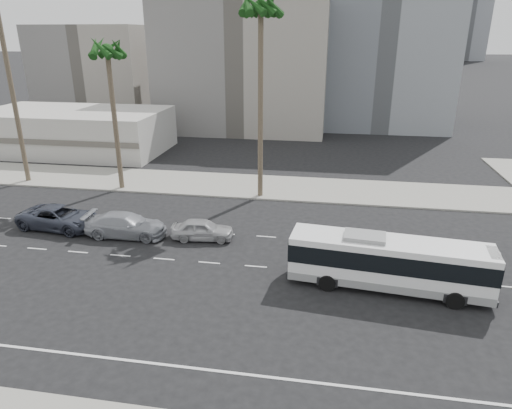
% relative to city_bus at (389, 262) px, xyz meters
% --- Properties ---
extents(ground, '(700.00, 700.00, 0.00)m').
position_rel_city_bus_xyz_m(ground, '(-4.74, 1.22, -1.66)').
color(ground, black).
rests_on(ground, ground).
extents(sidewalk_north, '(120.00, 7.00, 0.15)m').
position_rel_city_bus_xyz_m(sidewalk_north, '(-4.74, 16.72, -1.59)').
color(sidewalk_north, gray).
rests_on(sidewalk_north, ground).
extents(commercial_low, '(22.00, 12.16, 5.00)m').
position_rel_city_bus_xyz_m(commercial_low, '(-34.74, 27.21, 0.84)').
color(commercial_low, '#B8B4AD').
rests_on(commercial_low, ground).
extents(midrise_beige_west, '(24.00, 18.00, 18.00)m').
position_rel_city_bus_xyz_m(midrise_beige_west, '(-16.74, 46.22, 7.34)').
color(midrise_beige_west, gray).
rests_on(midrise_beige_west, ground).
extents(midrise_gray_center, '(20.00, 20.00, 26.00)m').
position_rel_city_bus_xyz_m(midrise_gray_center, '(3.26, 53.22, 11.34)').
color(midrise_gray_center, slate).
rests_on(midrise_gray_center, ground).
extents(midrise_beige_far, '(18.00, 16.00, 15.00)m').
position_rel_city_bus_xyz_m(midrise_beige_far, '(-42.74, 51.22, 5.84)').
color(midrise_beige_far, gray).
rests_on(midrise_beige_far, ground).
extents(highrise_far, '(22.00, 22.00, 60.00)m').
position_rel_city_bus_xyz_m(highrise_far, '(65.26, 261.22, 28.34)').
color(highrise_far, slate).
rests_on(highrise_far, ground).
extents(city_bus, '(11.20, 3.58, 3.16)m').
position_rel_city_bus_xyz_m(city_bus, '(0.00, 0.00, 0.00)').
color(city_bus, white).
rests_on(city_bus, ground).
extents(car_a, '(2.16, 4.49, 1.48)m').
position_rel_city_bus_xyz_m(car_a, '(-12.12, 4.61, -0.92)').
color(car_a, '#ADACAF').
rests_on(car_a, ground).
extents(car_b, '(2.57, 5.88, 1.68)m').
position_rel_city_bus_xyz_m(car_b, '(-17.63, 4.23, -0.82)').
color(car_b, '#9699A1').
rests_on(car_b, ground).
extents(car_c, '(3.43, 6.36, 1.69)m').
position_rel_city_bus_xyz_m(car_c, '(-23.13, 4.74, -0.81)').
color(car_c, '#343846').
rests_on(car_c, ground).
extents(palm_near, '(4.99, 4.99, 16.80)m').
position_rel_city_bus_xyz_m(palm_near, '(-9.52, 14.09, 13.56)').
color(palm_near, brown).
rests_on(palm_near, ground).
extents(palm_mid, '(4.33, 4.33, 13.41)m').
position_rel_city_bus_xyz_m(palm_mid, '(-22.64, 14.13, 10.41)').
color(palm_mid, brown).
rests_on(palm_mid, ground).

